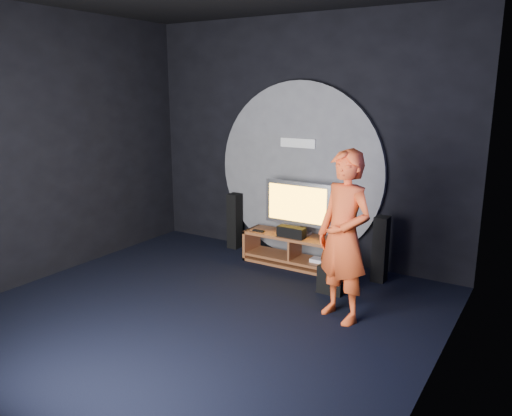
{
  "coord_description": "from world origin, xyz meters",
  "views": [
    {
      "loc": [
        3.27,
        -4.03,
        2.49
      ],
      "look_at": [
        0.12,
        1.05,
        1.05
      ],
      "focal_mm": 35.0,
      "sensor_mm": 36.0,
      "label": 1
    }
  ],
  "objects": [
    {
      "name": "wall_disc_panel",
      "position": [
        0.0,
        2.44,
        1.3
      ],
      "size": [
        2.6,
        0.11,
        2.6
      ],
      "color": "#515156",
      "rests_on": "ground"
    },
    {
      "name": "remote",
      "position": [
        -0.38,
        1.93,
        0.46
      ],
      "size": [
        0.18,
        0.05,
        0.02
      ],
      "primitive_type": "cube",
      "color": "black",
      "rests_on": "media_console"
    },
    {
      "name": "media_console",
      "position": [
        0.16,
        2.05,
        0.19
      ],
      "size": [
        1.5,
        0.45,
        0.45
      ],
      "color": "brown",
      "rests_on": "ground"
    },
    {
      "name": "back_wall",
      "position": [
        0.0,
        2.5,
        1.75
      ],
      "size": [
        5.0,
        0.04,
        3.5
      ],
      "primitive_type": "cube",
      "color": "black",
      "rests_on": "ground"
    },
    {
      "name": "player",
      "position": [
        1.38,
        0.81,
        0.94
      ],
      "size": [
        0.81,
        0.68,
        1.88
      ],
      "primitive_type": "imported",
      "rotation": [
        0.0,
        0.0,
        -0.39
      ],
      "color": "#E24C1E",
      "rests_on": "ground"
    },
    {
      "name": "tv",
      "position": [
        0.16,
        2.12,
        0.87
      ],
      "size": [
        1.01,
        0.22,
        0.76
      ],
      "color": "#ABABB2",
      "rests_on": "media_console"
    },
    {
      "name": "tower_speaker_right",
      "position": [
        1.38,
        2.11,
        0.44
      ],
      "size": [
        0.18,
        0.19,
        0.88
      ],
      "primitive_type": "cube",
      "color": "black",
      "rests_on": "ground"
    },
    {
      "name": "left_wall",
      "position": [
        -2.5,
        0.0,
        1.75
      ],
      "size": [
        0.04,
        5.0,
        3.5
      ],
      "primitive_type": "cube",
      "color": "black",
      "rests_on": "ground"
    },
    {
      "name": "floor",
      "position": [
        0.0,
        0.0,
        0.0
      ],
      "size": [
        5.0,
        5.0,
        0.0
      ],
      "primitive_type": "plane",
      "color": "black",
      "rests_on": "ground"
    },
    {
      "name": "center_speaker",
      "position": [
        0.16,
        1.94,
        0.53
      ],
      "size": [
        0.4,
        0.15,
        0.15
      ],
      "primitive_type": "cube",
      "color": "black",
      "rests_on": "media_console"
    },
    {
      "name": "right_wall",
      "position": [
        2.5,
        0.0,
        1.75
      ],
      "size": [
        0.04,
        5.0,
        3.5
      ],
      "primitive_type": "cube",
      "color": "black",
      "rests_on": "ground"
    },
    {
      "name": "subwoofer",
      "position": [
        1.01,
        1.47,
        0.18
      ],
      "size": [
        0.32,
        0.32,
        0.35
      ],
      "primitive_type": "cube",
      "color": "black",
      "rests_on": "ground"
    },
    {
      "name": "tower_speaker_left",
      "position": [
        -1.04,
        2.28,
        0.44
      ],
      "size": [
        0.18,
        0.19,
        0.88
      ],
      "primitive_type": "cube",
      "color": "black",
      "rests_on": "ground"
    }
  ]
}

